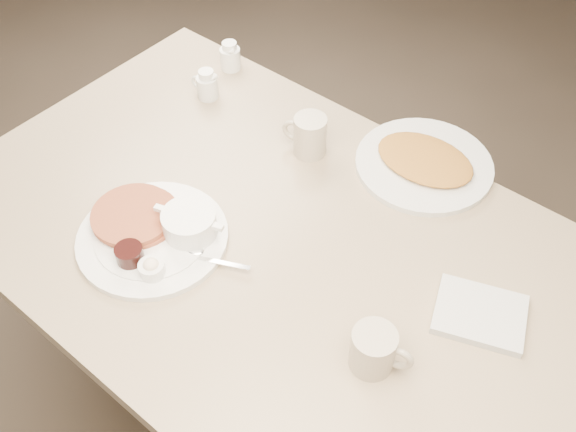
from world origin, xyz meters
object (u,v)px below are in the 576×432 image
Objects in this scene: main_plate at (157,231)px; coffee_mug_near at (374,350)px; diner_table at (282,290)px; coffee_mug_far at (309,135)px; creamer_right at (230,56)px; hash_plate at (424,163)px; creamer_left at (207,85)px.

coffee_mug_near is at bearing 4.71° from main_plate.
diner_table is 12.67× the size of coffee_mug_far.
diner_table is 18.75× the size of creamer_right.
main_plate is at bearing -100.77° from coffee_mug_far.
diner_table is 0.44m from hash_plate.
main_plate reaches higher than diner_table.
coffee_mug_far is 0.35× the size of hash_plate.
creamer_left is 0.59m from hash_plate.
hash_plate is (0.61, -0.00, -0.02)m from creamer_right.
creamer_left is at bearing 150.94° from diner_table.
creamer_right is (-0.51, 0.39, 0.21)m from diner_table.
coffee_mug_near is 1.56× the size of creamer_right.
creamer_left is 0.24× the size of hash_plate.
coffee_mug_far is 0.28m from hash_plate.
creamer_left is at bearing 121.47° from main_plate.
hash_plate is at bearing -0.06° from creamer_right.
main_plate is at bearing -58.53° from creamer_left.
coffee_mug_far reaches higher than hash_plate.
creamer_right is 0.62m from hash_plate.
creamer_left is 1.00× the size of creamer_right.
coffee_mug_near reaches higher than hash_plate.
creamer_left is at bearing 154.37° from coffee_mug_near.
creamer_right is at bearing 179.94° from hash_plate.
main_plate is at bearing -61.70° from creamer_right.
creamer_right is at bearing 160.83° from coffee_mug_far.
hash_plate is (0.11, 0.39, 0.18)m from diner_table.
main_plate is 5.26× the size of creamer_right.
coffee_mug_near is 1.56× the size of creamer_left.
coffee_mug_far is 1.48× the size of creamer_right.
coffee_mug_near is at bearing -20.02° from diner_table.
creamer_left reaches higher than main_plate.
creamer_left is (-0.33, -0.00, -0.01)m from coffee_mug_far.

